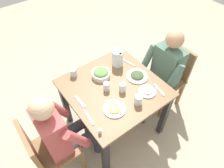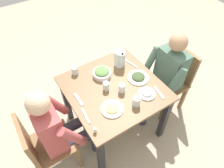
{
  "view_description": "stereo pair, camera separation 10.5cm",
  "coord_description": "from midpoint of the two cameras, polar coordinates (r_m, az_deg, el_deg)",
  "views": [
    {
      "loc": [
        -1.06,
        0.82,
        2.29
      ],
      "look_at": [
        0.02,
        0.01,
        0.78
      ],
      "focal_mm": 32.48,
      "sensor_mm": 36.0,
      "label": 1
    },
    {
      "loc": [
        -1.12,
        0.74,
        2.29
      ],
      "look_at": [
        0.02,
        0.01,
        0.78
      ],
      "focal_mm": 32.48,
      "sensor_mm": 36.0,
      "label": 2
    }
  ],
  "objects": [
    {
      "name": "chair_far",
      "position": [
        2.08,
        -17.48,
        -16.17
      ],
      "size": [
        0.4,
        0.4,
        0.86
      ],
      "color": "olive",
      "rests_on": "ground_plane"
    },
    {
      "name": "salt_shaker",
      "position": [
        1.73,
        -3.02,
        -12.84
      ],
      "size": [
        0.03,
        0.03,
        0.05
      ],
      "color": "white",
      "rests_on": "dining_table"
    },
    {
      "name": "diner_near",
      "position": [
        2.4,
        15.51,
        2.2
      ],
      "size": [
        0.48,
        0.53,
        1.16
      ],
      "color": "#4C6B5B",
      "rests_on": "ground_plane"
    },
    {
      "name": "salad_bowl",
      "position": [
        2.12,
        -1.45,
        3.15
      ],
      "size": [
        0.19,
        0.19,
        0.09
      ],
      "color": "white",
      "rests_on": "dining_table"
    },
    {
      "name": "plate_yoghurt",
      "position": [
        2.01,
        11.28,
        -2.57
      ],
      "size": [
        0.17,
        0.17,
        0.05
      ],
      "color": "white",
      "rests_on": "dining_table"
    },
    {
      "name": "knife_near",
      "position": [
        2.3,
        6.66,
        5.72
      ],
      "size": [
        0.18,
        0.06,
        0.01
      ],
      "primitive_type": "cube",
      "rotation": [
        0.0,
        0.0,
        0.21
      ],
      "color": "silver",
      "rests_on": "dining_table"
    },
    {
      "name": "fork_near",
      "position": [
        1.96,
        -7.88,
        -4.35
      ],
      "size": [
        0.17,
        0.03,
        0.01
      ],
      "primitive_type": "cube",
      "rotation": [
        0.0,
        0.0,
        0.0
      ],
      "color": "silver",
      "rests_on": "dining_table"
    },
    {
      "name": "plate_dolmas",
      "position": [
        2.14,
        8.79,
        1.91
      ],
      "size": [
        0.23,
        0.23,
        0.05
      ],
      "color": "white",
      "rests_on": "dining_table"
    },
    {
      "name": "dining_table",
      "position": [
        2.14,
        1.89,
        -3.09
      ],
      "size": [
        0.92,
        0.92,
        0.75
      ],
      "color": "brown",
      "rests_on": "ground_plane"
    },
    {
      "name": "water_glass_near_right",
      "position": [
        2.34,
        2.96,
        8.67
      ],
      "size": [
        0.07,
        0.07,
        0.11
      ],
      "primitive_type": "cylinder",
      "color": "silver",
      "rests_on": "dining_table"
    },
    {
      "name": "knife_far",
      "position": [
        1.84,
        -5.84,
        -8.84
      ],
      "size": [
        0.19,
        0.03,
        0.01
      ],
      "primitive_type": "cube",
      "rotation": [
        0.0,
        0.0,
        -0.09
      ],
      "color": "silver",
      "rests_on": "dining_table"
    },
    {
      "name": "water_glass_far_left",
      "position": [
        1.97,
        4.32,
        -1.18
      ],
      "size": [
        0.07,
        0.07,
        0.1
      ],
      "primitive_type": "cylinder",
      "color": "silver",
      "rests_on": "dining_table"
    },
    {
      "name": "water_pitcher",
      "position": [
        2.21,
        3.55,
        7.22
      ],
      "size": [
        0.16,
        0.12,
        0.19
      ],
      "color": "silver",
      "rests_on": "dining_table"
    },
    {
      "name": "water_glass_center",
      "position": [
        1.99,
        -0.15,
        -0.64
      ],
      "size": [
        0.06,
        0.06,
        0.09
      ],
      "primitive_type": "cylinder",
      "color": "silver",
      "rests_on": "dining_table"
    },
    {
      "name": "diner_far",
      "position": [
        1.96,
        -12.89,
        -11.79
      ],
      "size": [
        0.48,
        0.53,
        1.16
      ],
      "color": "#B24C4C",
      "rests_on": "ground_plane"
    },
    {
      "name": "chair_near",
      "position": [
        2.62,
        18.07,
        1.66
      ],
      "size": [
        0.4,
        0.4,
        0.86
      ],
      "color": "olive",
      "rests_on": "ground_plane"
    },
    {
      "name": "water_glass_far_right",
      "position": [
        1.88,
        8.5,
        -4.91
      ],
      "size": [
        0.07,
        0.07,
        0.1
      ],
      "primitive_type": "cylinder",
      "color": "silver",
      "rests_on": "dining_table"
    },
    {
      "name": "water_glass_by_pitcher",
      "position": [
        2.17,
        -9.02,
        3.78
      ],
      "size": [
        0.07,
        0.07,
        0.09
      ],
      "primitive_type": "cylinder",
      "color": "silver",
      "rests_on": "dining_table"
    },
    {
      "name": "ground_plane",
      "position": [
        2.65,
        1.55,
        -11.61
      ],
      "size": [
        8.0,
        8.0,
        0.0
      ],
      "primitive_type": "plane",
      "color": "tan"
    },
    {
      "name": "plate_fries",
      "position": [
        1.86,
        1.62,
        -6.96
      ],
      "size": [
        0.21,
        0.21,
        0.04
      ],
      "color": "white",
      "rests_on": "dining_table"
    },
    {
      "name": "fork_far",
      "position": [
        2.06,
        14.52,
        -2.39
      ],
      "size": [
        0.17,
        0.05,
        0.01
      ],
      "primitive_type": "cube",
      "rotation": [
        0.0,
        0.0,
        -0.17
      ],
      "color": "silver",
      "rests_on": "dining_table"
    }
  ]
}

